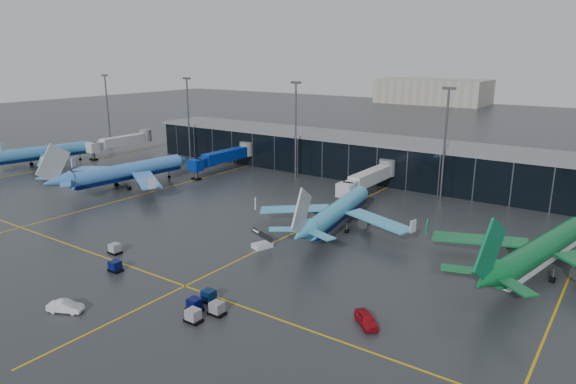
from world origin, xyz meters
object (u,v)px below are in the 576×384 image
Objects in this scene: airliner_klm_west at (39,145)px; service_van_white at (66,306)px; airliner_aer_lingus at (544,236)px; service_van_red at (366,319)px; mobile_airstair at (262,243)px; baggage_carts at (170,288)px; airliner_arkefly at (128,162)px; airliner_klm_near at (338,200)px.

airliner_klm_west reaches higher than service_van_white.
service_van_white is (-47.98, -48.56, -5.31)m from airliner_aer_lingus.
airliner_klm_west is 8.49× the size of service_van_red.
mobile_airstair is 33.42m from service_van_white.
mobile_airstair is at bearing 90.15° from baggage_carts.
service_van_red is (26.61, -13.32, 0.04)m from mobile_airstair.
mobile_airstair is at bearing -147.41° from airliner_aer_lingus.
airliner_arkefly is 1.13× the size of airliner_klm_near.
airliner_klm_near is at bearing -169.26° from airliner_aer_lingus.
baggage_carts is at bearing -69.76° from mobile_airstair.
airliner_aer_lingus is at bearing 42.02° from baggage_carts.
airliner_arkefly is at bearing 113.29° from service_van_red.
airliner_aer_lingus is 33.00m from service_van_red.
airliner_klm_west is 1.02× the size of airliner_aer_lingus.
airliner_klm_near is 50.82m from service_van_white.
baggage_carts is at bearing -28.39° from airliner_arkefly.
airliner_klm_west is 100.37m from service_van_white.
service_van_white is (-6.90, -11.53, 0.01)m from baggage_carts.
airliner_aer_lingus reaches higher than service_van_red.
service_van_white is (88.18, -47.64, -5.42)m from airliner_klm_west.
service_van_red is at bearing -63.43° from airliner_klm_near.
mobile_airstair is (53.19, -14.08, -5.58)m from airliner_arkefly.
airliner_klm_near is at bearing 7.31° from airliner_arkefly.
baggage_carts is 8.11× the size of mobile_airstair.
mobile_airstair is 29.76m from service_van_red.
airliner_klm_west reaches higher than baggage_carts.
airliner_klm_west is 10.70× the size of mobile_airstair.
service_van_red is 1.02× the size of service_van_white.
baggage_carts is 21.18m from mobile_airstair.
mobile_airstair is 0.79× the size of service_van_red.
baggage_carts is (-41.08, -37.02, -5.32)m from airliner_aer_lingus.
airliner_klm_near is 7.89× the size of service_van_white.
baggage_carts reaches higher than service_van_white.
mobile_airstair is (-5.59, -16.33, -4.85)m from airliner_klm_near.
baggage_carts is 6.43× the size of service_van_red.
airliner_klm_near is 38.22m from baggage_carts.
airliner_aer_lingus is at bearing -9.56° from airliner_klm_near.
airliner_klm_west reaches higher than service_van_red.
airliner_arkefly is (41.83, -0.85, 0.16)m from airliner_klm_west.
mobile_airstair is at bearing -9.71° from airliner_arkefly.
service_van_red is at bearing 16.48° from baggage_carts.
airliner_aer_lingus reaches higher than baggage_carts.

